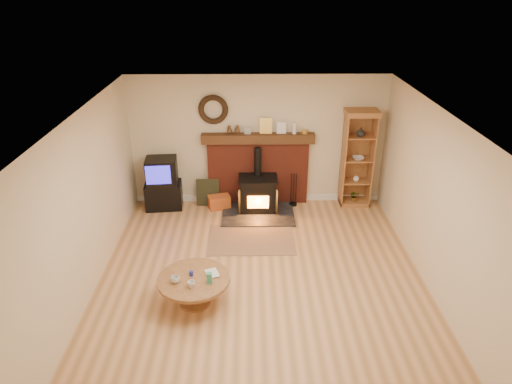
{
  "coord_description": "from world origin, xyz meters",
  "views": [
    {
      "loc": [
        -0.17,
        -5.78,
        4.26
      ],
      "look_at": [
        -0.06,
        1.0,
        1.02
      ],
      "focal_mm": 32.0,
      "sensor_mm": 36.0,
      "label": 1
    }
  ],
  "objects_px": {
    "wood_stove": "(258,195)",
    "curio_cabinet": "(357,159)",
    "tv_unit": "(163,184)",
    "coffee_table": "(194,283)"
  },
  "relations": [
    {
      "from": "curio_cabinet",
      "to": "tv_unit",
      "type": "bearing_deg",
      "value": -178.71
    },
    {
      "from": "wood_stove",
      "to": "coffee_table",
      "type": "xyz_separation_m",
      "value": [
        -0.96,
        -2.82,
        0.01
      ]
    },
    {
      "from": "wood_stove",
      "to": "tv_unit",
      "type": "bearing_deg",
      "value": 174.04
    },
    {
      "from": "curio_cabinet",
      "to": "wood_stove",
      "type": "bearing_deg",
      "value": -171.76
    },
    {
      "from": "wood_stove",
      "to": "curio_cabinet",
      "type": "relative_size",
      "value": 0.71
    },
    {
      "from": "wood_stove",
      "to": "curio_cabinet",
      "type": "bearing_deg",
      "value": 8.24
    },
    {
      "from": "wood_stove",
      "to": "curio_cabinet",
      "type": "distance_m",
      "value": 2.08
    },
    {
      "from": "tv_unit",
      "to": "coffee_table",
      "type": "relative_size",
      "value": 1.03
    },
    {
      "from": "wood_stove",
      "to": "coffee_table",
      "type": "relative_size",
      "value": 1.38
    },
    {
      "from": "coffee_table",
      "to": "curio_cabinet",
      "type": "bearing_deg",
      "value": 46.82
    }
  ]
}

